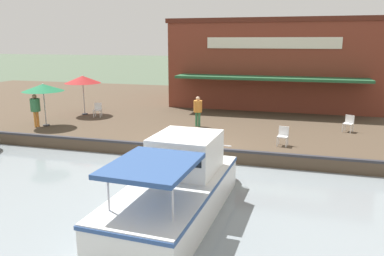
{
  "coord_description": "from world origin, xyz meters",
  "views": [
    {
      "loc": [
        15.0,
        4.38,
        5.2
      ],
      "look_at": [
        -1.0,
        -0.09,
        1.3
      ],
      "focal_mm": 35.0,
      "sensor_mm": 36.0,
      "label": 1
    }
  ],
  "objects_px": {
    "person_at_quay_edge": "(198,108)",
    "patio_umbrella_mid_patio_right": "(43,88)",
    "patio_umbrella_mid_patio_left": "(83,79)",
    "cafe_chair_under_first_umbrella": "(349,123)",
    "cafe_chair_mid_patio": "(283,135)",
    "person_near_entrance": "(35,106)",
    "waterfront_restaurant": "(274,62)",
    "tree_behind_restaurant": "(232,45)",
    "cafe_chair_back_row_seat": "(98,109)",
    "motorboat_mid_row": "(182,183)"
  },
  "relations": [
    {
      "from": "cafe_chair_mid_patio",
      "to": "patio_umbrella_mid_patio_left",
      "type": "bearing_deg",
      "value": -107.9
    },
    {
      "from": "cafe_chair_under_first_umbrella",
      "to": "tree_behind_restaurant",
      "type": "distance_m",
      "value": 16.34
    },
    {
      "from": "cafe_chair_back_row_seat",
      "to": "cafe_chair_under_first_umbrella",
      "type": "height_order",
      "value": "same"
    },
    {
      "from": "person_near_entrance",
      "to": "patio_umbrella_mid_patio_right",
      "type": "bearing_deg",
      "value": 143.72
    },
    {
      "from": "person_at_quay_edge",
      "to": "motorboat_mid_row",
      "type": "bearing_deg",
      "value": 11.71
    },
    {
      "from": "person_near_entrance",
      "to": "waterfront_restaurant",
      "type": "bearing_deg",
      "value": 134.62
    },
    {
      "from": "waterfront_restaurant",
      "to": "person_near_entrance",
      "type": "relative_size",
      "value": 7.95
    },
    {
      "from": "patio_umbrella_mid_patio_left",
      "to": "waterfront_restaurant",
      "type": "bearing_deg",
      "value": 124.82
    },
    {
      "from": "person_at_quay_edge",
      "to": "waterfront_restaurant",
      "type": "bearing_deg",
      "value": 159.48
    },
    {
      "from": "patio_umbrella_mid_patio_left",
      "to": "person_near_entrance",
      "type": "relative_size",
      "value": 1.39
    },
    {
      "from": "patio_umbrella_mid_patio_left",
      "to": "motorboat_mid_row",
      "type": "distance_m",
      "value": 14.22
    },
    {
      "from": "cafe_chair_back_row_seat",
      "to": "motorboat_mid_row",
      "type": "xyz_separation_m",
      "value": [
        9.83,
        8.47,
        -0.21
      ]
    },
    {
      "from": "patio_umbrella_mid_patio_left",
      "to": "tree_behind_restaurant",
      "type": "distance_m",
      "value": 15.02
    },
    {
      "from": "waterfront_restaurant",
      "to": "cafe_chair_back_row_seat",
      "type": "xyz_separation_m",
      "value": [
        8.24,
        -10.05,
        -2.54
      ]
    },
    {
      "from": "cafe_chair_back_row_seat",
      "to": "tree_behind_restaurant",
      "type": "distance_m",
      "value": 15.21
    },
    {
      "from": "waterfront_restaurant",
      "to": "cafe_chair_under_first_umbrella",
      "type": "distance_m",
      "value": 9.67
    },
    {
      "from": "patio_umbrella_mid_patio_left",
      "to": "person_near_entrance",
      "type": "height_order",
      "value": "patio_umbrella_mid_patio_left"
    },
    {
      "from": "tree_behind_restaurant",
      "to": "waterfront_restaurant",
      "type": "bearing_deg",
      "value": 37.82
    },
    {
      "from": "cafe_chair_mid_patio",
      "to": "person_near_entrance",
      "type": "relative_size",
      "value": 0.47
    },
    {
      "from": "waterfront_restaurant",
      "to": "tree_behind_restaurant",
      "type": "xyz_separation_m",
      "value": [
        -5.25,
        -4.07,
        1.15
      ]
    },
    {
      "from": "cafe_chair_mid_patio",
      "to": "person_at_quay_edge",
      "type": "relative_size",
      "value": 0.52
    },
    {
      "from": "patio_umbrella_mid_patio_right",
      "to": "person_near_entrance",
      "type": "relative_size",
      "value": 1.31
    },
    {
      "from": "cafe_chair_back_row_seat",
      "to": "person_at_quay_edge",
      "type": "bearing_deg",
      "value": 82.13
    },
    {
      "from": "patio_umbrella_mid_patio_right",
      "to": "person_near_entrance",
      "type": "distance_m",
      "value": 1.09
    },
    {
      "from": "patio_umbrella_mid_patio_left",
      "to": "person_at_quay_edge",
      "type": "relative_size",
      "value": 1.51
    },
    {
      "from": "cafe_chair_under_first_umbrella",
      "to": "person_near_entrance",
      "type": "distance_m",
      "value": 16.57
    },
    {
      "from": "tree_behind_restaurant",
      "to": "cafe_chair_under_first_umbrella",
      "type": "bearing_deg",
      "value": 32.05
    },
    {
      "from": "cafe_chair_back_row_seat",
      "to": "cafe_chair_under_first_umbrella",
      "type": "bearing_deg",
      "value": 89.98
    },
    {
      "from": "patio_umbrella_mid_patio_right",
      "to": "person_at_quay_edge",
      "type": "xyz_separation_m",
      "value": [
        -2.12,
        8.11,
        -1.08
      ]
    },
    {
      "from": "waterfront_restaurant",
      "to": "cafe_chair_under_first_umbrella",
      "type": "xyz_separation_m",
      "value": [
        8.24,
        4.37,
        -2.54
      ]
    },
    {
      "from": "cafe_chair_back_row_seat",
      "to": "cafe_chair_under_first_umbrella",
      "type": "xyz_separation_m",
      "value": [
        0.0,
        14.42,
        0.0
      ]
    },
    {
      "from": "cafe_chair_back_row_seat",
      "to": "cafe_chair_mid_patio",
      "type": "distance_m",
      "value": 11.83
    },
    {
      "from": "waterfront_restaurant",
      "to": "cafe_chair_under_first_umbrella",
      "type": "relative_size",
      "value": 16.74
    },
    {
      "from": "cafe_chair_under_first_umbrella",
      "to": "person_at_quay_edge",
      "type": "distance_m",
      "value": 7.87
    },
    {
      "from": "patio_umbrella_mid_patio_left",
      "to": "cafe_chair_under_first_umbrella",
      "type": "height_order",
      "value": "patio_umbrella_mid_patio_left"
    },
    {
      "from": "cafe_chair_under_first_umbrella",
      "to": "motorboat_mid_row",
      "type": "relative_size",
      "value": 0.12
    },
    {
      "from": "person_at_quay_edge",
      "to": "patio_umbrella_mid_patio_right",
      "type": "bearing_deg",
      "value": -75.36
    },
    {
      "from": "cafe_chair_under_first_umbrella",
      "to": "cafe_chair_mid_patio",
      "type": "xyz_separation_m",
      "value": [
        3.59,
        -3.15,
        0.0
      ]
    },
    {
      "from": "patio_umbrella_mid_patio_left",
      "to": "cafe_chair_back_row_seat",
      "type": "relative_size",
      "value": 2.93
    },
    {
      "from": "motorboat_mid_row",
      "to": "tree_behind_restaurant",
      "type": "relative_size",
      "value": 1.22
    },
    {
      "from": "waterfront_restaurant",
      "to": "cafe_chair_mid_patio",
      "type": "height_order",
      "value": "waterfront_restaurant"
    },
    {
      "from": "patio_umbrella_mid_patio_left",
      "to": "cafe_chair_under_first_umbrella",
      "type": "xyz_separation_m",
      "value": [
        0.43,
        15.6,
        -1.74
      ]
    },
    {
      "from": "cafe_chair_mid_patio",
      "to": "tree_behind_restaurant",
      "type": "xyz_separation_m",
      "value": [
        -17.08,
        -5.3,
        3.69
      ]
    },
    {
      "from": "person_at_quay_edge",
      "to": "tree_behind_restaurant",
      "type": "bearing_deg",
      "value": -177.42
    },
    {
      "from": "patio_umbrella_mid_patio_left",
      "to": "person_near_entrance",
      "type": "xyz_separation_m",
      "value": [
        3.86,
        -0.59,
        -1.08
      ]
    },
    {
      "from": "patio_umbrella_mid_patio_right",
      "to": "cafe_chair_mid_patio",
      "type": "bearing_deg",
      "value": 87.49
    },
    {
      "from": "tree_behind_restaurant",
      "to": "person_near_entrance",
      "type": "bearing_deg",
      "value": -24.61
    },
    {
      "from": "patio_umbrella_mid_patio_right",
      "to": "patio_umbrella_mid_patio_left",
      "type": "distance_m",
      "value": 3.48
    },
    {
      "from": "patio_umbrella_mid_patio_right",
      "to": "cafe_chair_back_row_seat",
      "type": "xyz_separation_m",
      "value": [
        -3.03,
        1.49,
        -1.63
      ]
    },
    {
      "from": "motorboat_mid_row",
      "to": "tree_behind_restaurant",
      "type": "xyz_separation_m",
      "value": [
        -23.32,
        -2.5,
        3.9
      ]
    }
  ]
}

